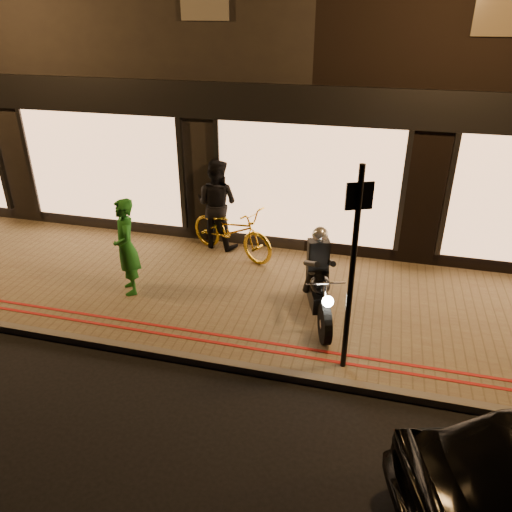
% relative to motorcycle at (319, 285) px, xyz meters
% --- Properties ---
extents(ground, '(90.00, 90.00, 0.00)m').
position_rel_motorcycle_xyz_m(ground, '(-0.62, -1.57, -0.73)').
color(ground, black).
rests_on(ground, ground).
extents(sidewalk, '(50.00, 4.00, 0.12)m').
position_rel_motorcycle_xyz_m(sidewalk, '(-0.62, 0.43, -0.67)').
color(sidewalk, '#726446').
rests_on(sidewalk, ground).
extents(kerb_stone, '(50.00, 0.14, 0.12)m').
position_rel_motorcycle_xyz_m(kerb_stone, '(-0.62, -1.52, -0.67)').
color(kerb_stone, '#59544C').
rests_on(kerb_stone, ground).
extents(red_kerb_lines, '(50.00, 0.26, 0.01)m').
position_rel_motorcycle_xyz_m(red_kerb_lines, '(-0.62, -1.02, -0.61)').
color(red_kerb_lines, maroon).
rests_on(red_kerb_lines, sidewalk).
extents(building_row, '(48.00, 10.11, 8.50)m').
position_rel_motorcycle_xyz_m(building_row, '(-0.62, 7.42, 3.51)').
color(building_row, black).
rests_on(building_row, ground).
extents(motorcycle, '(0.79, 1.89, 1.59)m').
position_rel_motorcycle_xyz_m(motorcycle, '(0.00, 0.00, 0.00)').
color(motorcycle, black).
rests_on(motorcycle, sidewalk).
extents(sign_post, '(0.33, 0.17, 3.00)m').
position_rel_motorcycle_xyz_m(sign_post, '(0.56, -1.17, 1.06)').
color(sign_post, black).
rests_on(sign_post, sidewalk).
extents(bicycle_gold, '(2.19, 1.49, 1.09)m').
position_rel_motorcycle_xyz_m(bicycle_gold, '(-2.06, 1.90, -0.07)').
color(bicycle_gold, gold).
rests_on(bicycle_gold, sidewalk).
extents(person_green, '(0.72, 0.77, 1.77)m').
position_rel_motorcycle_xyz_m(person_green, '(-3.41, -0.00, 0.27)').
color(person_green, '#1B661D').
rests_on(person_green, sidewalk).
extents(person_dark, '(1.05, 0.89, 1.92)m').
position_rel_motorcycle_xyz_m(person_dark, '(-2.48, 2.23, 0.34)').
color(person_dark, black).
rests_on(person_dark, sidewalk).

